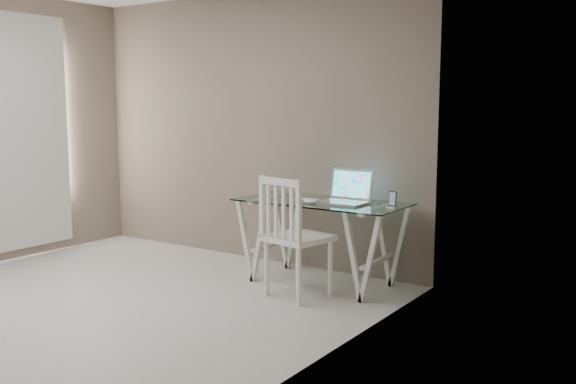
{
  "coord_description": "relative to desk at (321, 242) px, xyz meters",
  "views": [
    {
      "loc": [
        4.0,
        -2.96,
        1.6
      ],
      "look_at": [
        0.97,
        1.5,
        0.85
      ],
      "focal_mm": 40.0,
      "sensor_mm": 36.0,
      "label": 1
    }
  ],
  "objects": [
    {
      "name": "room",
      "position": [
        -1.19,
        -1.78,
        1.33
      ],
      "size": [
        4.5,
        4.52,
        2.71
      ],
      "color": "#B2AFAA",
      "rests_on": "ground"
    },
    {
      "name": "desk",
      "position": [
        0.0,
        0.0,
        0.0
      ],
      "size": [
        1.5,
        0.7,
        0.75
      ],
      "color": "silver",
      "rests_on": "ground"
    },
    {
      "name": "chair",
      "position": [
        0.02,
        -0.5,
        0.17
      ],
      "size": [
        0.54,
        0.54,
        1.01
      ],
      "rotation": [
        0.0,
        0.0,
        -0.19
      ],
      "color": "white",
      "rests_on": "ground"
    },
    {
      "name": "laptop",
      "position": [
        0.22,
        0.05,
        0.43
      ],
      "size": [
        0.4,
        0.34,
        0.28
      ],
      "color": "silver",
      "rests_on": "desk"
    },
    {
      "name": "keyboard",
      "position": [
        -0.15,
        -0.01,
        0.37
      ],
      "size": [
        0.25,
        0.11,
        0.01
      ],
      "primitive_type": "cube",
      "color": "silver",
      "rests_on": "desk"
    },
    {
      "name": "mouse",
      "position": [
        -0.01,
        -0.17,
        0.38
      ],
      "size": [
        0.12,
        0.07,
        0.04
      ],
      "primitive_type": "ellipsoid",
      "color": "white",
      "rests_on": "desk"
    },
    {
      "name": "phone_dock",
      "position": [
        0.68,
        0.0,
        0.4
      ],
      "size": [
        0.07,
        0.07,
        0.14
      ],
      "color": "white",
      "rests_on": "desk"
    }
  ]
}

